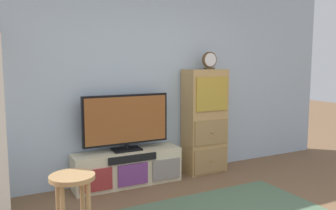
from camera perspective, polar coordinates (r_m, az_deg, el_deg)
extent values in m
cube|color=#A8BCD1|center=(4.70, -4.54, 4.47)|extent=(6.40, 0.12, 2.70)
cube|color=beige|center=(4.55, -6.64, -10.13)|extent=(1.38, 0.36, 0.44)
cube|color=maroon|center=(4.25, -11.64, -11.98)|extent=(0.39, 0.02, 0.27)
cube|color=#70387F|center=(4.39, -5.73, -11.25)|extent=(0.39, 0.02, 0.27)
cube|color=gray|center=(4.57, -0.26, -10.47)|extent=(0.39, 0.02, 0.27)
cube|color=black|center=(4.33, -5.76, -8.71)|extent=(0.62, 0.02, 0.09)
cube|color=black|center=(4.50, -6.78, -7.22)|extent=(0.36, 0.22, 0.02)
cylinder|color=black|center=(4.49, -6.78, -6.70)|extent=(0.05, 0.05, 0.06)
cube|color=black|center=(4.42, -6.85, -2.36)|extent=(1.12, 0.05, 0.63)
cube|color=brown|center=(4.39, -6.72, -2.41)|extent=(1.07, 0.01, 0.58)
cube|color=tan|center=(4.96, 5.96, -2.64)|extent=(0.58, 0.34, 1.46)
cube|color=#9C7949|center=(4.93, 7.04, -9.02)|extent=(0.53, 0.02, 0.34)
sphere|color=olive|center=(4.91, 7.16, -9.07)|extent=(0.03, 0.03, 0.03)
cube|color=#9C7949|center=(4.83, 7.12, -4.44)|extent=(0.53, 0.02, 0.34)
sphere|color=olive|center=(4.82, 7.24, -4.48)|extent=(0.03, 0.03, 0.03)
cube|color=#B79333|center=(4.76, 7.21, 1.81)|extent=(0.49, 0.02, 0.46)
cube|color=#4C3823|center=(4.90, 6.76, 5.95)|extent=(0.13, 0.08, 0.02)
cylinder|color=brown|center=(4.90, 6.79, 7.36)|extent=(0.22, 0.04, 0.22)
cylinder|color=silver|center=(4.88, 6.96, 7.36)|extent=(0.18, 0.01, 0.18)
cube|color=silver|center=(3.33, -25.63, -5.07)|extent=(0.09, 0.09, 1.80)
cylinder|color=#A37A4C|center=(2.76, -15.40, -11.30)|extent=(0.34, 0.34, 0.03)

